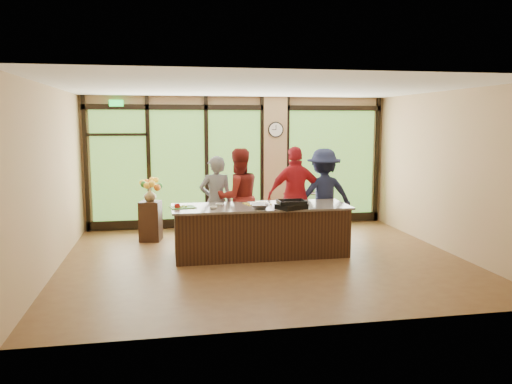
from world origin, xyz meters
name	(u,v)px	position (x,y,z in m)	size (l,w,h in m)	color
floor	(264,259)	(0.00, 0.00, 0.00)	(7.00, 7.00, 0.00)	brown
ceiling	(264,88)	(0.00, 0.00, 3.00)	(7.00, 7.00, 0.00)	silver
back_wall	(239,162)	(0.00, 3.00, 1.50)	(7.00, 7.00, 0.00)	tan
left_wall	(52,180)	(-3.50, 0.00, 1.50)	(6.00, 6.00, 0.00)	tan
right_wall	(448,172)	(3.50, 0.00, 1.50)	(6.00, 6.00, 0.00)	tan
window_wall	(246,167)	(0.16, 2.95, 1.39)	(6.90, 0.12, 3.00)	tan
island_base	(261,231)	(0.00, 0.30, 0.44)	(3.10, 1.00, 0.88)	#311C10
countertop	(261,207)	(0.00, 0.30, 0.90)	(3.20, 1.10, 0.04)	slate
wall_clock	(276,130)	(0.85, 2.87, 2.25)	(0.36, 0.04, 0.36)	black
cook_left	(216,202)	(-0.74, 1.04, 0.89)	(0.65, 0.43, 1.79)	slate
cook_midleft	(238,197)	(-0.30, 1.08, 0.96)	(0.93, 0.73, 1.92)	maroon
cook_midright	(296,195)	(0.85, 1.03, 0.98)	(1.14, 0.48, 1.95)	#AA1A22
cook_right	(323,195)	(1.45, 1.11, 0.95)	(1.23, 0.70, 1.90)	#191D37
roasting_pan	(291,206)	(0.46, -0.14, 0.96)	(0.47, 0.37, 0.08)	black
mixing_bowl	(260,206)	(-0.08, 0.00, 0.96)	(0.34, 0.34, 0.08)	silver
cutting_board_left	(183,207)	(-1.40, 0.33, 0.93)	(0.43, 0.32, 0.01)	#488E33
cutting_board_center	(257,204)	(-0.04, 0.48, 0.93)	(0.45, 0.34, 0.01)	yellow
cutting_board_right	(289,201)	(0.63, 0.66, 0.93)	(0.36, 0.27, 0.01)	yellow
prep_bowl_near	(214,208)	(-0.87, 0.11, 0.94)	(0.14, 0.14, 0.04)	white
prep_bowl_mid	(219,205)	(-0.74, 0.41, 0.94)	(0.14, 0.14, 0.04)	white
prep_bowl_far	(251,203)	(-0.14, 0.51, 0.94)	(0.14, 0.14, 0.03)	white
red_ramekin	(177,206)	(-1.50, 0.26, 0.96)	(0.10, 0.10, 0.08)	red
flower_stand	(151,221)	(-2.01, 1.82, 0.41)	(0.41, 0.41, 0.82)	#311C10
flower_vase	(150,195)	(-2.01, 1.82, 0.95)	(0.25, 0.25, 0.26)	olive
bar_cart	(309,204)	(1.63, 2.75, 0.51)	(0.65, 0.40, 0.86)	#311C10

